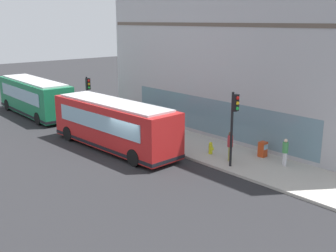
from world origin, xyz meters
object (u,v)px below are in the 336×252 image
Objects in this scene: fire_hydrant at (211,148)px; newspaper_vending_box at (263,149)px; pedestrian_by_light_pole at (101,109)px; pedestrian_walking_along_curb at (285,150)px; traffic_light_down_block at (88,90)px; city_bus_far_down_street at (35,97)px; traffic_light_near_corner at (234,116)px; pedestrian_near_building_entrance at (230,144)px; city_bus_nearside at (114,125)px.

newspaper_vending_box is at bearing -51.09° from fire_hydrant.
pedestrian_walking_along_curb is at bearing -82.17° from pedestrian_by_light_pole.
pedestrian_walking_along_curb reaches higher than newspaper_vending_box.
pedestrian_walking_along_curb is at bearing -101.60° from newspaper_vending_box.
fire_hydrant is at bearing -85.70° from traffic_light_down_block.
traffic_light_near_corner reaches higher than city_bus_far_down_street.
pedestrian_near_building_entrance is at bearing -80.43° from city_bus_far_down_street.
pedestrian_by_light_pole is (2.72, -6.23, -0.42)m from city_bus_far_down_street.
city_bus_far_down_street is 22.13m from pedestrian_walking_along_curb.
pedestrian_by_light_pole reaches higher than newspaper_vending_box.
traffic_light_down_block is at bearing -64.89° from city_bus_far_down_street.
city_bus_nearside is 8.04m from traffic_light_near_corner.
traffic_light_near_corner is 3.55m from pedestrian_walking_along_curb.
fire_hydrant is at bearing -87.22° from pedestrian_by_light_pole.
pedestrian_walking_along_curb is (2.32, -1.80, -2.01)m from traffic_light_near_corner.
pedestrian_by_light_pole reaches higher than fire_hydrant.
pedestrian_near_building_entrance is (3.46, -6.64, -0.43)m from city_bus_nearside.
traffic_light_down_block is (-0.19, 14.82, -0.47)m from traffic_light_near_corner.
pedestrian_by_light_pole is (-0.55, 11.26, 0.62)m from fire_hydrant.
city_bus_far_down_street is at bearing 115.11° from traffic_light_down_block.
traffic_light_near_corner is 5.59× the size of fire_hydrant.
pedestrian_near_building_entrance is (-1.63, 2.55, 0.10)m from pedestrian_walking_along_curb.
fire_hydrant is (3.52, -5.10, -1.04)m from city_bus_nearside.
traffic_light_down_block is at bearing 100.87° from newspaper_vending_box.
pedestrian_near_building_entrance is 1.88× the size of newspaper_vending_box.
city_bus_nearside is at bearing -109.17° from traffic_light_down_block.
city_bus_nearside is 2.94× the size of traffic_light_down_block.
traffic_light_down_block is (2.58, 7.42, 1.01)m from city_bus_nearside.
traffic_light_down_block reaches higher than pedestrian_by_light_pole.
city_bus_nearside is at bearing 118.94° from pedestrian_walking_along_curb.
pedestrian_walking_along_curb is 3.03m from pedestrian_near_building_entrance.
newspaper_vending_box is at bearing -79.13° from traffic_light_down_block.
city_bus_nearside is 2.45× the size of traffic_light_near_corner.
city_bus_nearside is 7.92m from traffic_light_down_block.
traffic_light_down_block reaches higher than pedestrian_walking_along_curb.
fire_hydrant is (0.75, 2.30, -2.52)m from traffic_light_near_corner.
pedestrian_near_building_entrance is at bearing -92.31° from fire_hydrant.
pedestrian_by_light_pole is 1.89× the size of newspaper_vending_box.
city_bus_nearside is at bearing 126.03° from newspaper_vending_box.
newspaper_vending_box is (1.98, -0.83, -0.52)m from pedestrian_near_building_entrance.
pedestrian_walking_along_curb is 0.91× the size of pedestrian_near_building_entrance.
fire_hydrant is 11.29m from pedestrian_by_light_pole.
fire_hydrant is 0.82× the size of newspaper_vending_box.
city_bus_far_down_street reaches higher than pedestrian_near_building_entrance.
pedestrian_walking_along_curb is at bearing -61.06° from city_bus_nearside.
pedestrian_near_building_entrance reaches higher than pedestrian_walking_along_curb.
city_bus_far_down_street is 5.58m from traffic_light_down_block.
newspaper_vending_box is (2.47, -13.64, -0.53)m from pedestrian_by_light_pole.
city_bus_nearside is 10.52m from pedestrian_walking_along_curb.
traffic_light_down_block is at bearing 93.57° from pedestrian_near_building_entrance.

